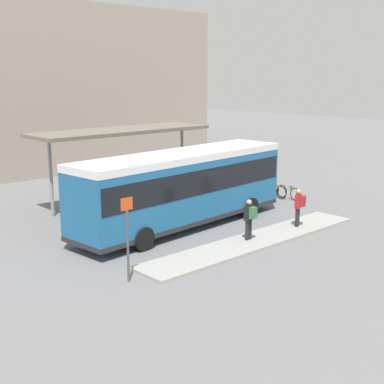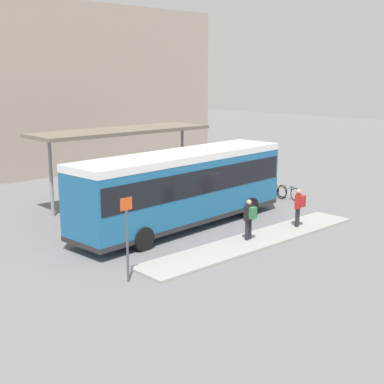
{
  "view_description": "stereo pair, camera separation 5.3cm",
  "coord_description": "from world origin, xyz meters",
  "views": [
    {
      "loc": [
        -15.13,
        -17.02,
        6.57
      ],
      "look_at": [
        0.55,
        0.0,
        1.5
      ],
      "focal_mm": 50.0,
      "sensor_mm": 36.0,
      "label": 1
    },
    {
      "loc": [
        -15.09,
        -17.05,
        6.57
      ],
      "look_at": [
        0.55,
        0.0,
        1.5
      ],
      "focal_mm": 50.0,
      "sensor_mm": 36.0,
      "label": 2
    }
  ],
  "objects": [
    {
      "name": "pedestrian_companion",
      "position": [
        3.48,
        -3.65,
        1.07
      ],
      "size": [
        0.49,
        0.52,
        1.66
      ],
      "rotation": [
        0.0,
        0.0,
        1.99
      ],
      "color": "#232328",
      "rests_on": "curb_island"
    },
    {
      "name": "platform_sign",
      "position": [
        -5.57,
        -3.6,
        1.56
      ],
      "size": [
        0.44,
        0.08,
        2.8
      ],
      "color": "#4C4C51",
      "rests_on": "ground_plane"
    },
    {
      "name": "pedestrian_waiting",
      "position": [
        0.44,
        -3.5,
        1.06
      ],
      "size": [
        0.42,
        0.44,
        1.64
      ],
      "rotation": [
        0.0,
        0.0,
        1.67
      ],
      "color": "#232328",
      "rests_on": "curb_island"
    },
    {
      "name": "potted_planter_near_shelter",
      "position": [
        -1.44,
        3.22,
        0.7
      ],
      "size": [
        1.03,
        1.03,
        1.38
      ],
      "color": "slate",
      "rests_on": "ground_plane"
    },
    {
      "name": "curb_island",
      "position": [
        0.64,
        -3.64,
        0.06
      ],
      "size": [
        11.22,
        1.8,
        0.12
      ],
      "color": "#9E9E99",
      "rests_on": "ground_plane"
    },
    {
      "name": "station_shelter",
      "position": [
        0.76,
        5.54,
        3.71
      ],
      "size": [
        9.66,
        2.84,
        3.87
      ],
      "color": "#706656",
      "rests_on": "ground_plane"
    },
    {
      "name": "bicycle_orange",
      "position": [
        7.57,
        0.93,
        0.36
      ],
      "size": [
        0.48,
        1.67,
        0.72
      ],
      "rotation": [
        0.0,
        0.0,
        -1.66
      ],
      "color": "black",
      "rests_on": "ground_plane"
    },
    {
      "name": "potted_planter_far_side",
      "position": [
        3.76,
        3.47,
        0.74
      ],
      "size": [
        1.01,
        1.01,
        1.44
      ],
      "color": "slate",
      "rests_on": "ground_plane"
    },
    {
      "name": "bicycle_green",
      "position": [
        7.79,
        0.16,
        0.37
      ],
      "size": [
        0.48,
        1.68,
        0.73
      ],
      "rotation": [
        0.0,
        0.0,
        1.46
      ],
      "color": "black",
      "rests_on": "ground_plane"
    },
    {
      "name": "city_bus",
      "position": [
        0.01,
        0.0,
        1.93
      ],
      "size": [
        11.1,
        3.29,
        3.32
      ],
      "rotation": [
        0.0,
        0.0,
        0.08
      ],
      "color": "#1E6093",
      "rests_on": "ground_plane"
    },
    {
      "name": "ground_plane",
      "position": [
        0.0,
        0.0,
        0.0
      ],
      "size": [
        120.0,
        120.0,
        0.0
      ],
      "primitive_type": "plane",
      "color": "slate"
    },
    {
      "name": "station_building",
      "position": [
        4.4,
        21.17,
        5.65
      ],
      "size": [
        22.51,
        13.19,
        11.31
      ],
      "color": "gray",
      "rests_on": "ground_plane"
    },
    {
      "name": "bicycle_yellow",
      "position": [
        7.76,
        1.69,
        0.37
      ],
      "size": [
        0.48,
        1.71,
        0.74
      ],
      "rotation": [
        0.0,
        0.0,
        -1.51
      ],
      "color": "black",
      "rests_on": "ground_plane"
    }
  ]
}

